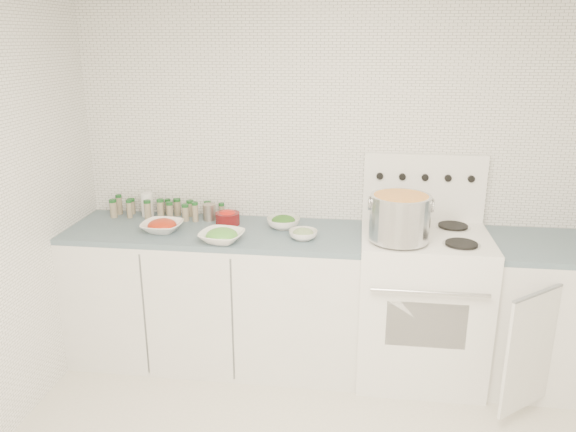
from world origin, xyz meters
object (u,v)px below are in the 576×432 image
object	(u,v)px
stove	(421,300)
bowl_tomato	(162,226)
stock_pot	(400,216)
bowl_snowpea	(222,236)

from	to	relation	value
stove	bowl_tomato	size ratio (longest dim) A/B	5.21
stove	stock_pot	bearing A→B (deg)	-137.57
stove	bowl_tomato	bearing A→B (deg)	-177.45
bowl_snowpea	stove	bearing A→B (deg)	9.76
stove	stock_pot	size ratio (longest dim) A/B	3.73
stock_pot	bowl_snowpea	xyz separation A→B (m)	(-1.03, -0.05, -0.15)
stove	bowl_snowpea	size ratio (longest dim) A/B	4.54
stove	bowl_tomato	xyz separation A→B (m)	(-1.61, -0.07, 0.44)
stove	bowl_tomato	world-z (taller)	stove
stock_pot	bowl_tomato	world-z (taller)	stock_pot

